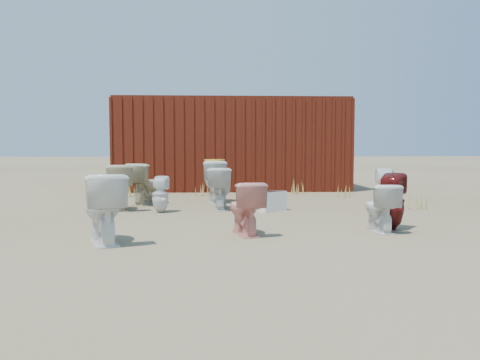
{
  "coord_description": "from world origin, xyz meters",
  "views": [
    {
      "loc": [
        -0.39,
        -7.62,
        1.13
      ],
      "look_at": [
        0.0,
        0.6,
        0.55
      ],
      "focal_mm": 35.0,
      "sensor_mm": 36.0,
      "label": 1
    }
  ],
  "objects_px": {
    "toilet_front_e": "(380,208)",
    "toilet_front_pink": "(245,208)",
    "toilet_front_maroon": "(391,202)",
    "shipping_container": "(232,145)",
    "toilet_front_c": "(220,188)",
    "toilet_back_beige_left": "(118,187)",
    "toilet_back_yellowlid": "(215,181)",
    "toilet_back_e": "(384,189)",
    "loose_tank": "(273,201)",
    "toilet_back_a": "(160,194)",
    "toilet_front_a": "(103,208)",
    "toilet_back_beige_right": "(147,184)"
  },
  "relations": [
    {
      "from": "toilet_front_a",
      "to": "toilet_back_e",
      "type": "xyz_separation_m",
      "value": [
        4.33,
        2.69,
        -0.04
      ]
    },
    {
      "from": "toilet_front_maroon",
      "to": "toilet_front_e",
      "type": "distance_m",
      "value": 0.25
    },
    {
      "from": "toilet_back_a",
      "to": "toilet_back_beige_right",
      "type": "bearing_deg",
      "value": -64.04
    },
    {
      "from": "toilet_front_pink",
      "to": "loose_tank",
      "type": "bearing_deg",
      "value": -120.05
    },
    {
      "from": "toilet_back_beige_right",
      "to": "toilet_back_yellowlid",
      "type": "relative_size",
      "value": 0.95
    },
    {
      "from": "toilet_front_pink",
      "to": "toilet_back_yellowlid",
      "type": "relative_size",
      "value": 0.81
    },
    {
      "from": "toilet_front_e",
      "to": "toilet_front_pink",
      "type": "bearing_deg",
      "value": 1.48
    },
    {
      "from": "toilet_back_beige_left",
      "to": "loose_tank",
      "type": "bearing_deg",
      "value": 156.17
    },
    {
      "from": "toilet_front_c",
      "to": "toilet_front_e",
      "type": "bearing_deg",
      "value": 134.38
    },
    {
      "from": "toilet_front_a",
      "to": "toilet_back_a",
      "type": "xyz_separation_m",
      "value": [
        0.36,
        2.56,
        -0.1
      ]
    },
    {
      "from": "shipping_container",
      "to": "toilet_front_maroon",
      "type": "bearing_deg",
      "value": -73.36
    },
    {
      "from": "toilet_back_beige_right",
      "to": "toilet_back_yellowlid",
      "type": "distance_m",
      "value": 1.38
    },
    {
      "from": "shipping_container",
      "to": "toilet_front_a",
      "type": "distance_m",
      "value": 7.55
    },
    {
      "from": "toilet_back_e",
      "to": "toilet_front_e",
      "type": "bearing_deg",
      "value": 85.49
    },
    {
      "from": "toilet_back_beige_right",
      "to": "loose_tank",
      "type": "height_order",
      "value": "toilet_back_beige_right"
    },
    {
      "from": "toilet_front_maroon",
      "to": "toilet_back_yellowlid",
      "type": "xyz_separation_m",
      "value": [
        -2.43,
        3.38,
        0.04
      ]
    },
    {
      "from": "toilet_front_e",
      "to": "toilet_back_e",
      "type": "distance_m",
      "value": 2.25
    },
    {
      "from": "toilet_front_pink",
      "to": "toilet_back_a",
      "type": "bearing_deg",
      "value": -72.03
    },
    {
      "from": "toilet_front_maroon",
      "to": "toilet_back_e",
      "type": "height_order",
      "value": "toilet_front_maroon"
    },
    {
      "from": "toilet_back_beige_left",
      "to": "toilet_back_yellowlid",
      "type": "bearing_deg",
      "value": -164.23
    },
    {
      "from": "toilet_back_e",
      "to": "toilet_back_yellowlid",
      "type": "bearing_deg",
      "value": -7.93
    },
    {
      "from": "toilet_front_maroon",
      "to": "shipping_container",
      "type": "bearing_deg",
      "value": -37.81
    },
    {
      "from": "toilet_front_c",
      "to": "loose_tank",
      "type": "xyz_separation_m",
      "value": [
        0.93,
        -0.29,
        -0.21
      ]
    },
    {
      "from": "toilet_front_pink",
      "to": "toilet_back_a",
      "type": "xyz_separation_m",
      "value": [
        -1.34,
        2.11,
        -0.03
      ]
    },
    {
      "from": "toilet_front_maroon",
      "to": "toilet_front_pink",
      "type": "bearing_deg",
      "value": 43.06
    },
    {
      "from": "toilet_back_beige_right",
      "to": "toilet_back_yellowlid",
      "type": "xyz_separation_m",
      "value": [
        1.33,
        0.37,
        0.02
      ]
    },
    {
      "from": "toilet_front_c",
      "to": "toilet_back_beige_left",
      "type": "xyz_separation_m",
      "value": [
        -1.83,
        -0.02,
        0.03
      ]
    },
    {
      "from": "toilet_back_e",
      "to": "toilet_front_maroon",
      "type": "bearing_deg",
      "value": 89.38
    },
    {
      "from": "toilet_front_pink",
      "to": "toilet_back_yellowlid",
      "type": "xyz_separation_m",
      "value": [
        -0.41,
        3.64,
        0.08
      ]
    },
    {
      "from": "toilet_front_c",
      "to": "toilet_front_e",
      "type": "xyz_separation_m",
      "value": [
        2.12,
        -2.36,
        -0.06
      ]
    },
    {
      "from": "shipping_container",
      "to": "toilet_front_a",
      "type": "xyz_separation_m",
      "value": [
        -1.74,
        -7.31,
        -0.79
      ]
    },
    {
      "from": "toilet_front_c",
      "to": "toilet_back_e",
      "type": "distance_m",
      "value": 2.95
    },
    {
      "from": "toilet_front_e",
      "to": "toilet_back_yellowlid",
      "type": "distance_m",
      "value": 4.15
    },
    {
      "from": "toilet_back_beige_left",
      "to": "loose_tank",
      "type": "xyz_separation_m",
      "value": [
        2.76,
        -0.26,
        -0.24
      ]
    },
    {
      "from": "shipping_container",
      "to": "toilet_front_c",
      "type": "bearing_deg",
      "value": -94.61
    },
    {
      "from": "toilet_front_a",
      "to": "toilet_back_a",
      "type": "relative_size",
      "value": 1.31
    },
    {
      "from": "loose_tank",
      "to": "toilet_front_c",
      "type": "bearing_deg",
      "value": 128.17
    },
    {
      "from": "shipping_container",
      "to": "toilet_front_e",
      "type": "relative_size",
      "value": 9.3
    },
    {
      "from": "toilet_front_c",
      "to": "toilet_back_e",
      "type": "xyz_separation_m",
      "value": [
        2.94,
        -0.26,
        -0.0
      ]
    },
    {
      "from": "toilet_back_a",
      "to": "loose_tank",
      "type": "height_order",
      "value": "toilet_back_a"
    },
    {
      "from": "shipping_container",
      "to": "toilet_back_yellowlid",
      "type": "distance_m",
      "value": 3.34
    },
    {
      "from": "toilet_front_pink",
      "to": "toilet_front_e",
      "type": "bearing_deg",
      "value": 169.96
    },
    {
      "from": "toilet_back_beige_left",
      "to": "toilet_back_yellowlid",
      "type": "relative_size",
      "value": 0.96
    },
    {
      "from": "toilet_front_a",
      "to": "toilet_back_beige_left",
      "type": "relative_size",
      "value": 1.0
    },
    {
      "from": "toilet_front_c",
      "to": "loose_tank",
      "type": "height_order",
      "value": "toilet_front_c"
    },
    {
      "from": "toilet_back_yellowlid",
      "to": "toilet_back_e",
      "type": "distance_m",
      "value": 3.36
    },
    {
      "from": "toilet_front_maroon",
      "to": "toilet_front_e",
      "type": "relative_size",
      "value": 1.2
    },
    {
      "from": "toilet_front_pink",
      "to": "shipping_container",
      "type": "bearing_deg",
      "value": -104.73
    },
    {
      "from": "toilet_back_beige_left",
      "to": "loose_tank",
      "type": "relative_size",
      "value": 1.65
    },
    {
      "from": "toilet_front_e",
      "to": "toilet_back_a",
      "type": "height_order",
      "value": "toilet_front_e"
    }
  ]
}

